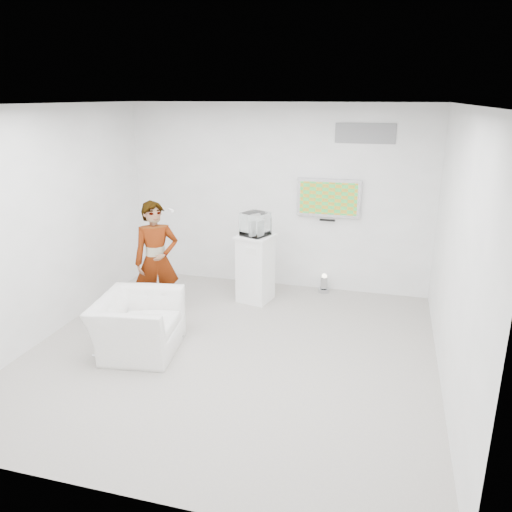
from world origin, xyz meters
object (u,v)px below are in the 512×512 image
Objects in this scene: floor_uplight at (324,283)px; tv at (329,198)px; armchair at (138,324)px; pedestal at (255,268)px; person at (157,261)px.

tv is at bearing 90.93° from floor_uplight.
tv is at bearing -44.41° from armchair.
pedestal is (-1.00, -0.73, -1.02)m from tv.
person is at bearing -141.97° from tv.
person is 1.62× the size of pedestal.
person is 5.70× the size of floor_uplight.
person is 1.13m from armchair.
tv is 3.33× the size of floor_uplight.
pedestal is 3.53× the size of floor_uplight.
person reaches higher than pedestal.
pedestal is (1.19, 0.97, -0.33)m from person.
floor_uplight is at bearing 31.51° from pedestal.
tv reaches higher than armchair.
floor_uplight is (2.19, 1.59, -0.71)m from person.
pedestal is at bearing -148.49° from floor_uplight.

